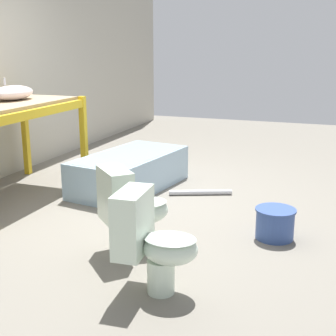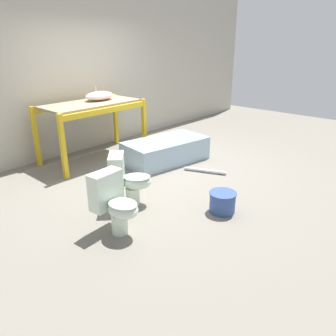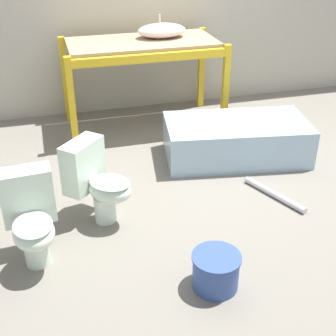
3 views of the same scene
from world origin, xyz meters
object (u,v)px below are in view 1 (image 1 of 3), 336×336
at_px(toilet_near, 151,239).
at_px(toilet_far, 131,207).
at_px(sink_basin, 13,93).
at_px(bucket_white, 275,223).
at_px(bathtub_main, 130,169).

relative_size(toilet_near, toilet_far, 1.00).
relative_size(sink_basin, bucket_white, 1.62).
height_order(bathtub_main, bucket_white, bathtub_main).
xyz_separation_m(bathtub_main, bucket_white, (-0.90, -1.79, -0.09)).
bearing_deg(bucket_white, sink_basin, 82.30).
xyz_separation_m(toilet_near, toilet_far, (0.54, 0.39, 0.00)).
height_order(sink_basin, bathtub_main, sink_basin).
distance_m(bathtub_main, toilet_far, 1.74).
height_order(sink_basin, toilet_far, sink_basin).
bearing_deg(sink_basin, bathtub_main, -66.83).
bearing_deg(toilet_far, bucket_white, -103.63).
bearing_deg(toilet_near, bathtub_main, 23.77).
distance_m(toilet_near, bucket_white, 1.39).
relative_size(bathtub_main, toilet_far, 2.24).
bearing_deg(toilet_near, sink_basin, 50.54).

